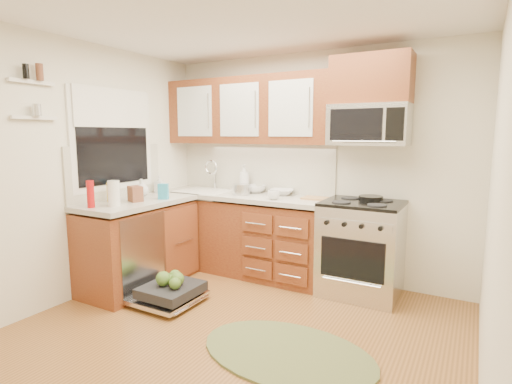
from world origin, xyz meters
The scene contains 37 objects.
floor centered at (0.00, 0.00, 0.00)m, with size 3.50×3.50×0.00m, color brown.
ceiling centered at (0.00, 0.00, 2.50)m, with size 3.50×3.50×0.00m, color white.
wall_back centered at (0.00, 1.75, 1.25)m, with size 3.50×0.04×2.50m, color silver.
wall_left centered at (-1.75, 0.00, 1.25)m, with size 0.04×3.50×2.50m, color silver.
wall_right centered at (1.75, 0.00, 1.25)m, with size 0.04×3.50×2.50m, color silver.
base_cabinet_back centered at (-0.73, 1.45, 0.42)m, with size 2.05×0.60×0.85m, color #5C1D14.
base_cabinet_left centered at (-1.45, 0.52, 0.42)m, with size 0.60×1.25×0.85m, color #5C1D14.
countertop_back centered at (-0.72, 1.44, 0.90)m, with size 2.07×0.64×0.05m, color #ADA99F.
countertop_left centered at (-1.44, 0.53, 0.90)m, with size 0.64×1.27×0.05m, color #ADA99F.
backsplash_back centered at (-0.73, 1.74, 1.21)m, with size 2.05×0.02×0.57m, color beige.
backsplash_left centered at (-1.74, 0.52, 1.21)m, with size 0.02×1.25×0.57m, color beige.
upper_cabinets centered at (-0.73, 1.57, 1.88)m, with size 2.05×0.35×0.75m, color #5C1D14, non-canonical shape.
cabinet_over_mw centered at (0.68, 1.57, 2.13)m, with size 0.76×0.35×0.47m, color #5C1D14.
range centered at (0.68, 1.43, 0.47)m, with size 0.76×0.64×0.95m, color silver, non-canonical shape.
microwave centered at (0.68, 1.55, 1.70)m, with size 0.76×0.38×0.40m, color silver, non-canonical shape.
sink centered at (-1.25, 1.42, 0.80)m, with size 0.62×0.50×0.26m, color white, non-canonical shape.
dishwasher centered at (-0.86, 0.30, 0.10)m, with size 0.70×0.60×0.20m, color silver, non-canonical shape.
window centered at (-1.74, 0.50, 1.55)m, with size 0.03×1.05×1.05m, color white, non-canonical shape.
window_blind centered at (-1.71, 0.50, 1.88)m, with size 0.02×0.96×0.40m, color white.
shelf_upper centered at (-1.72, -0.35, 2.05)m, with size 0.04×0.40×0.03m, color white.
shelf_lower centered at (-1.72, -0.35, 1.75)m, with size 0.04×0.40×0.03m, color white.
rug centered at (0.51, 0.04, 0.01)m, with size 1.34×0.87×0.02m, color brown, non-canonical shape.
skillet centered at (0.73, 1.55, 0.97)m, with size 0.24×0.24×0.04m, color black.
stock_pot centered at (-0.69, 1.37, 0.99)m, with size 0.21×0.21×0.12m, color silver.
cutting_board centered at (0.18, 1.49, 0.94)m, with size 0.30×0.19×0.02m, color #B07B50.
canister centered at (-0.81, 1.65, 1.01)m, with size 0.11×0.11×0.17m, color silver.
paper_towel_roll centered at (-1.38, 0.17, 1.05)m, with size 0.11×0.11×0.25m, color white.
mustard_bottle centered at (-1.62, 0.32, 1.02)m, with size 0.06×0.06×0.19m, color gold.
red_bottle centered at (-1.51, 0.00, 1.05)m, with size 0.07×0.07×0.26m, color #B40F10.
wooden_box centered at (-1.40, 0.46, 1.00)m, with size 0.16×0.11×0.16m, color brown.
blue_carton centered at (-1.25, 0.71, 1.01)m, with size 0.10×0.06×0.17m, color teal.
bowl_a centered at (-0.28, 1.58, 0.96)m, with size 0.27×0.27×0.07m, color #999999.
bowl_b centered at (-0.65, 1.60, 0.97)m, with size 0.28×0.28×0.09m, color #999999.
cup centered at (-0.21, 1.25, 0.97)m, with size 0.12×0.12×0.10m, color #999999.
soap_bottle_a centered at (-0.78, 1.59, 1.09)m, with size 0.13×0.13×0.33m, color #999999.
soap_bottle_b centered at (-1.62, 1.05, 1.03)m, with size 0.09×0.09×0.20m, color #999999.
soap_bottle_c centered at (-1.62, 0.76, 1.02)m, with size 0.15×0.15×0.19m, color #999999.
Camera 1 is at (1.65, -2.47, 1.61)m, focal length 28.00 mm.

